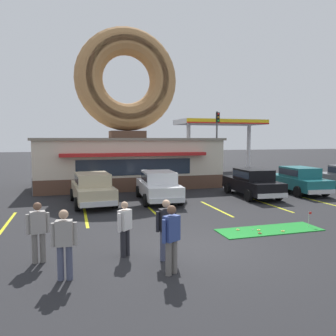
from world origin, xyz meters
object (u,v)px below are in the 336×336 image
golf_ball (253,229)px  putting_flag_pin (310,215)px  car_white (158,185)px  pedestrian_leather_jacket_man (64,241)px  pedestrian_blue_sweater_man (166,227)px  pedestrian_hooded_kid (38,229)px  car_champagne (92,187)px  car_teal (298,179)px  pedestrian_clipboard_woman (125,226)px  trash_bin (37,187)px  pedestrian_beanie_man (171,236)px  traffic_light_pole (217,134)px  car_black (252,182)px

golf_ball → putting_flag_pin: 2.36m
car_white → pedestrian_leather_jacket_man: 9.97m
car_white → pedestrian_blue_sweater_man: (-1.96, -8.31, 0.05)m
golf_ball → pedestrian_hooded_kid: pedestrian_hooded_kid is taller
car_champagne → car_white: size_ratio=1.00×
car_teal → pedestrian_clipboard_woman: car_teal is taller
putting_flag_pin → car_white: size_ratio=0.12×
putting_flag_pin → trash_bin: size_ratio=0.56×
car_champagne → pedestrian_beanie_man: size_ratio=2.72×
pedestrian_blue_sweater_man → pedestrian_leather_jacket_man: bearing=-168.2°
putting_flag_pin → pedestrian_blue_sweater_man: bearing=-164.3°
putting_flag_pin → pedestrian_leather_jacket_man: pedestrian_leather_jacket_man is taller
pedestrian_beanie_man → traffic_light_pole: (10.56, 20.23, 2.76)m
car_white → pedestrian_beanie_man: pedestrian_beanie_man is taller
car_teal → traffic_light_pole: bearing=92.0°
car_black → traffic_light_pole: size_ratio=0.80×
putting_flag_pin → car_white: 7.80m
car_black → trash_bin: 12.56m
car_black → car_teal: bearing=5.3°
pedestrian_clipboard_woman → trash_bin: (-3.40, 11.50, -0.36)m
pedestrian_hooded_kid → pedestrian_beanie_man: (3.18, -1.72, 0.05)m
golf_ball → pedestrian_hooded_kid: bearing=-171.4°
pedestrian_blue_sweater_man → pedestrian_hooded_kid: size_ratio=1.02×
putting_flag_pin → pedestrian_leather_jacket_man: (-8.73, -2.26, 0.49)m
car_teal → traffic_light_pole: 11.28m
golf_ball → pedestrian_beanie_man: size_ratio=0.02×
putting_flag_pin → car_teal: car_teal is taller
car_champagne → pedestrian_clipboard_woman: (0.42, -7.76, -0.02)m
golf_ball → car_black: bearing=59.5°
putting_flag_pin → pedestrian_leather_jacket_man: bearing=-165.5°
traffic_light_pole → pedestrian_clipboard_woman: bearing=-121.5°
putting_flag_pin → pedestrian_hooded_kid: bearing=-174.3°
pedestrian_leather_jacket_man → pedestrian_clipboard_woman: size_ratio=1.07×
pedestrian_blue_sweater_man → pedestrian_hooded_kid: 3.41m
golf_ball → car_white: car_white is taller
putting_flag_pin → pedestrian_blue_sweater_man: 6.36m
traffic_light_pole → pedestrian_blue_sweater_man: bearing=-118.4°
pedestrian_blue_sweater_man → pedestrian_hooded_kid: (-3.32, 0.77, -0.02)m
golf_ball → traffic_light_pole: traffic_light_pole is taller
putting_flag_pin → traffic_light_pole: traffic_light_pole is taller
pedestrian_leather_jacket_man → trash_bin: 12.80m
car_champagne → pedestrian_leather_jacket_man: bearing=-97.5°
car_white → pedestrian_beanie_man: size_ratio=2.72×
pedestrian_blue_sweater_man → pedestrian_beanie_man: size_ratio=0.98×
car_champagne → car_teal: same height
golf_ball → trash_bin: (-8.21, 10.28, 0.45)m
pedestrian_leather_jacket_man → trash_bin: bearing=98.1°
car_champagne → pedestrian_beanie_man: 9.42m
golf_ball → trash_bin: bearing=128.6°
golf_ball → car_white: 6.76m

